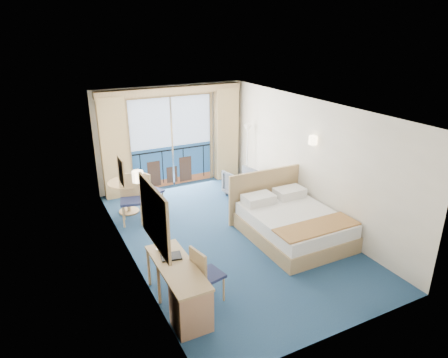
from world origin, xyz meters
TOP-DOWN VIEW (x-y plane):
  - floor at (0.00, 0.00)m, footprint 6.50×6.50m
  - room_walls at (0.00, 0.00)m, footprint 4.04×6.54m
  - balcony_door at (-0.01, 3.22)m, footprint 2.36×0.03m
  - curtain_left at (-1.55, 3.07)m, footprint 0.65×0.22m
  - curtain_right at (1.55, 3.07)m, footprint 0.65×0.22m
  - pelmet at (0.00, 3.10)m, footprint 3.80×0.25m
  - mirror at (-1.97, -1.50)m, footprint 0.05×1.25m
  - wall_print at (-1.97, 0.45)m, footprint 0.04×0.42m
  - sconce_left at (-1.94, -0.60)m, footprint 0.18×0.18m
  - sconce_right at (1.94, -0.15)m, footprint 0.18×0.18m
  - bed at (1.14, -0.65)m, footprint 1.84×2.18m
  - nightstand at (1.75, 0.82)m, footprint 0.45×0.43m
  - phone at (1.79, 0.82)m, footprint 0.19×0.16m
  - armchair at (1.29, 1.72)m, footprint 0.86×0.87m
  - floor_lamp at (1.81, 2.34)m, footprint 0.23×0.23m
  - desk at (-1.72, -2.07)m, footprint 0.53×1.55m
  - desk_chair at (-1.32, -1.75)m, footprint 0.50×0.49m
  - folder at (-1.72, -1.39)m, footprint 0.35×0.29m
  - desk_lamp at (-1.81, -1.12)m, footprint 0.13×0.13m
  - round_table at (-1.55, 2.05)m, footprint 0.85×0.85m
  - table_chair_a at (-1.10, 1.85)m, footprint 0.58×0.58m
  - table_chair_b at (-1.59, 1.56)m, footprint 0.57×0.58m

SIDE VIEW (x-z plane):
  - floor at x=0.00m, z-range 0.00..0.00m
  - nightstand at x=1.75m, z-range 0.00..0.59m
  - bed at x=1.14m, z-range -0.25..0.90m
  - armchair at x=1.29m, z-range 0.00..0.69m
  - desk at x=-1.72m, z-range 0.04..0.77m
  - desk_chair at x=-1.32m, z-range 0.06..1.03m
  - table_chair_a at x=-1.10m, z-range 0.06..1.07m
  - round_table at x=-1.55m, z-range 0.20..0.96m
  - table_chair_b at x=-1.59m, z-range 0.07..1.17m
  - phone at x=1.79m, z-range 0.59..0.67m
  - folder at x=-1.72m, z-range 0.73..0.76m
  - desk_lamp at x=-1.81m, z-range 0.85..1.36m
  - balcony_door at x=-0.01m, z-range -0.12..2.40m
  - floor_lamp at x=1.81m, z-range 0.43..2.10m
  - curtain_left at x=-1.55m, z-range 0.00..2.55m
  - curtain_right at x=1.55m, z-range 0.00..2.55m
  - mirror at x=-1.97m, z-range 1.08..2.03m
  - wall_print at x=-1.97m, z-range 1.34..1.86m
  - room_walls at x=0.00m, z-range 0.42..3.14m
  - sconce_left at x=-1.94m, z-range 1.76..1.94m
  - sconce_right at x=1.94m, z-range 1.76..1.94m
  - pelmet at x=0.00m, z-range 2.49..2.67m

